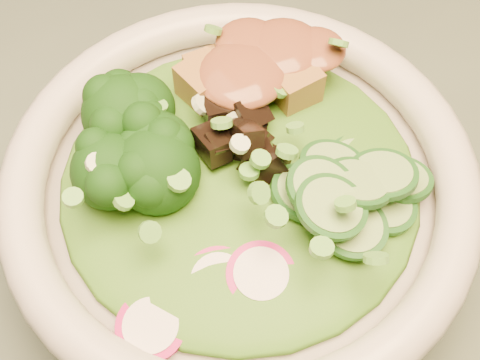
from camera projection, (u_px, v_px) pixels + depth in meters
salad_bowl at (240, 198)px, 0.41m from camera, size 0.29×0.29×0.08m
lettuce_bed at (240, 179)px, 0.40m from camera, size 0.22×0.22×0.03m
broccoli_florets at (127, 149)px, 0.39m from camera, size 0.11×0.10×0.05m
radish_slices at (222, 285)px, 0.36m from camera, size 0.12×0.08×0.02m
cucumber_slices at (359, 187)px, 0.38m from camera, size 0.10×0.10×0.04m
mushroom_heap at (244, 147)px, 0.39m from camera, size 0.10×0.10×0.04m
tofu_cubes at (262, 81)px, 0.42m from camera, size 0.11×0.09×0.04m
peanut_sauce at (263, 66)px, 0.41m from camera, size 0.07×0.06×0.02m
scallion_garnish at (240, 155)px, 0.37m from camera, size 0.20×0.20×0.03m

